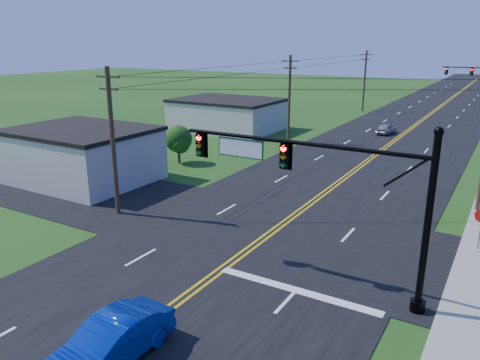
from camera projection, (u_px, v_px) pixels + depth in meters
The scene contains 13 objects.
ground at pixel (110, 349), 16.41m from camera, with size 260.00×260.00×0.00m, color #194313.
road_main at pixel (410, 128), 57.61m from camera, with size 16.00×220.00×0.04m, color black.
road_cross at pixel (268, 233), 26.29m from camera, with size 70.00×10.00×0.04m, color black.
signal_mast_main at pixel (318, 182), 19.52m from camera, with size 11.30×0.60×7.48m.
signal_mast_far at pixel (477, 77), 78.86m from camera, with size 10.98×0.60×7.48m.
cream_bldg_near at pixel (82, 154), 35.67m from camera, with size 10.20×8.20×4.10m.
cream_bldg_far at pixel (227, 114), 56.48m from camera, with size 12.20×9.20×3.70m.
utility_pole_left_a at pixel (113, 140), 27.94m from camera, with size 1.80×0.28×9.00m.
utility_pole_left_b at pixel (289, 97), 48.54m from camera, with size 1.80×0.28×9.00m.
utility_pole_left_c at pixel (365, 80), 70.79m from camera, with size 1.80×0.28×9.00m.
tree_left at pixel (178, 139), 40.77m from camera, with size 2.40×2.40×3.37m.
blue_car at pixel (111, 343), 15.50m from camera, with size 1.66×4.75×1.56m, color #0729A5.
distant_car at pixel (386, 129), 53.92m from camera, with size 1.41×3.50×1.19m, color #9F9FA3.
Camera 1 is at (11.08, -9.73, 10.41)m, focal length 35.00 mm.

